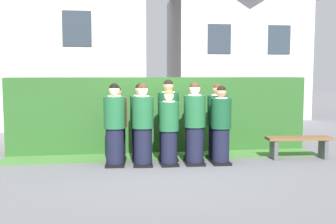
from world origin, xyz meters
TOP-DOWN VIEW (x-y plane):
  - ground_plane at (0.00, 0.00)m, footprint 60.00×60.00m
  - student_front_row_0 at (-1.09, 0.08)m, footprint 0.43×0.53m
  - student_front_row_1 at (-0.54, 0.02)m, footprint 0.43×0.49m
  - student_front_row_2 at (-0.02, -0.03)m, footprint 0.40×0.48m
  - student_front_row_3 at (0.51, -0.02)m, footprint 0.43×0.49m
  - student_front_row_4 at (1.04, -0.05)m, footprint 0.41×0.50m
  - student_in_red_blazer at (-1.04, 0.49)m, footprint 0.41×0.48m
  - student_rear_row_1 at (-0.55, 0.46)m, footprint 0.43×0.51m
  - student_rear_row_2 at (0.04, 0.47)m, footprint 0.45×0.55m
  - student_rear_row_3 at (0.58, 0.41)m, footprint 0.43×0.52m
  - student_rear_row_4 at (1.09, 0.41)m, footprint 0.42×0.48m
  - hedge at (0.00, 1.62)m, footprint 7.00×0.70m
  - school_building_main at (-3.97, 7.29)m, footprint 8.38×4.66m
  - school_building_annex at (4.12, 8.86)m, footprint 5.62×4.09m
  - wooden_bench at (2.84, 0.17)m, footprint 1.42×0.45m
  - lawn_strip at (0.00, 0.82)m, footprint 7.00×0.90m

SIDE VIEW (x-z plane):
  - ground_plane at x=0.00m, z-range 0.00..0.00m
  - lawn_strip at x=0.00m, z-range 0.00..0.01m
  - wooden_bench at x=2.84m, z-range 0.11..0.59m
  - student_front_row_2 at x=-0.02m, z-range -0.04..1.48m
  - student_in_red_blazer at x=-1.04m, z-range -0.04..1.55m
  - student_front_row_4 at x=1.04m, z-range -0.04..1.55m
  - student_rear_row_4 at x=1.09m, z-range -0.04..1.59m
  - student_rear_row_1 at x=-0.55m, z-range -0.04..1.60m
  - student_front_row_1 at x=-0.54m, z-range -0.04..1.61m
  - student_rear_row_3 at x=0.58m, z-range -0.04..1.61m
  - student_front_row_0 at x=-1.09m, z-range -0.04..1.61m
  - student_front_row_3 at x=0.51m, z-range -0.04..1.62m
  - student_rear_row_2 at x=0.04m, z-range -0.04..1.67m
  - hedge at x=0.00m, z-range 0.00..1.75m
  - school_building_annex at x=4.12m, z-range 0.08..6.76m
  - school_building_main at x=-3.97m, z-range 0.10..7.72m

